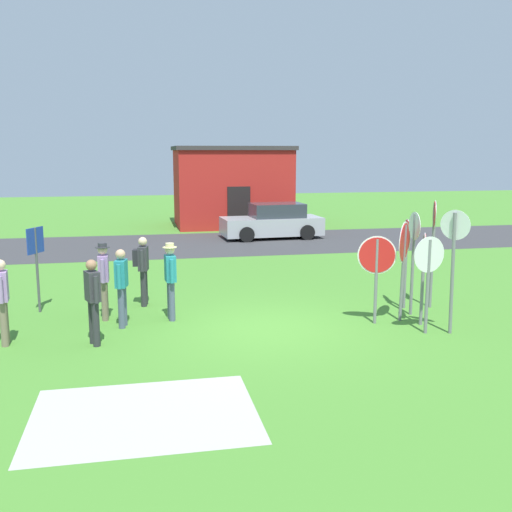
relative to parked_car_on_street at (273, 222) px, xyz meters
name	(u,v)px	position (x,y,z in m)	size (l,w,h in m)	color
ground_plane	(264,329)	(-3.18, -13.00, -0.69)	(80.00, 80.00, 0.00)	#47842D
street_asphalt	(203,244)	(-3.18, -1.13, -0.68)	(60.00, 6.40, 0.01)	#38383A
concrete_path	(145,415)	(-5.74, -16.73, -0.69)	(3.20, 2.40, 0.01)	#ADAAA3
building_background	(232,186)	(-1.05, 4.80, 1.31)	(5.79, 4.47, 3.99)	#B2231E
parked_car_on_street	(273,222)	(0.00, 0.00, 0.00)	(4.40, 2.21, 1.51)	#A5A8AD
stop_sign_leaning_left	(406,248)	(0.47, -12.02, 0.79)	(0.20, 0.76, 2.16)	slate
stop_sign_far_back	(404,253)	(-0.06, -13.00, 0.84)	(0.58, 0.73, 2.22)	slate
stop_sign_rear_left	(433,237)	(1.12, -12.09, 1.03)	(0.26, 0.60, 2.59)	slate
stop_sign_nearest	(414,247)	(0.37, -12.59, 0.90)	(0.07, 0.63, 2.38)	slate
stop_sign_center_cluster	(428,268)	(0.04, -13.96, 0.69)	(0.73, 0.16, 2.03)	slate
stop_sign_leaning_right	(377,264)	(-0.72, -13.08, 0.63)	(0.79, 0.28, 1.94)	slate
stop_sign_tallest	(454,253)	(0.49, -14.11, 1.00)	(0.43, 0.49, 2.57)	slate
stop_sign_rear_right	(424,264)	(0.22, -13.39, 0.67)	(0.29, 0.59, 2.02)	slate
person_with_sunhat	(170,277)	(-5.08, -11.91, 0.30)	(0.31, 0.57, 1.74)	#4C5670
person_in_teal	(143,266)	(-5.67, -10.53, 0.29)	(0.39, 0.56, 1.69)	#2D2D33
person_in_blue	(93,297)	(-6.64, -13.38, 0.26)	(0.34, 0.54, 1.69)	#2D2D33
person_on_left	(122,284)	(-6.13, -12.26, 0.26)	(0.28, 0.56, 1.69)	#4C5670
person_near_signs	(1,296)	(-8.37, -13.03, 0.29)	(0.38, 0.57, 1.69)	#7A6B56
person_holding_notes	(104,276)	(-6.53, -11.60, 0.30)	(0.32, 0.57, 1.74)	#7A6B56
info_panel_middle	(36,254)	(-8.08, -10.66, 0.69)	(0.29, 0.55, 2.00)	#4C4C51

